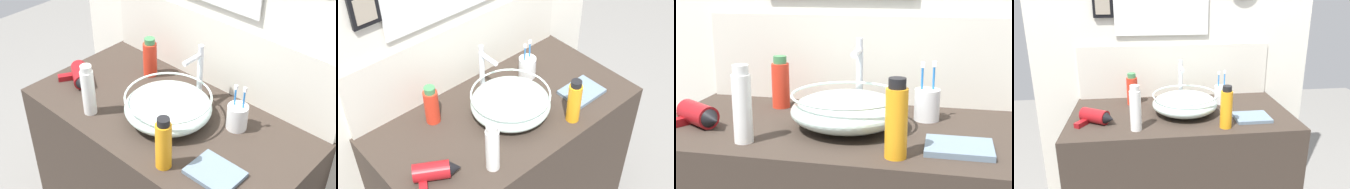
% 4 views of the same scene
% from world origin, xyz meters
% --- Properties ---
extents(vanity_counter, '(1.15, 0.60, 0.89)m').
position_xyz_m(vanity_counter, '(0.00, 0.00, 0.44)').
color(vanity_counter, '#382D26').
rests_on(vanity_counter, ground).
extents(back_panel, '(1.65, 0.09, 2.38)m').
position_xyz_m(back_panel, '(-0.00, 0.33, 1.19)').
color(back_panel, silver).
rests_on(back_panel, ground).
extents(glass_bowl_sink, '(0.34, 0.34, 0.11)m').
position_xyz_m(glass_bowl_sink, '(0.02, -0.01, 0.94)').
color(glass_bowl_sink, silver).
rests_on(glass_bowl_sink, vanity_counter).
extents(faucet, '(0.02, 0.11, 0.25)m').
position_xyz_m(faucet, '(0.02, 0.16, 1.03)').
color(faucet, silver).
rests_on(faucet, vanity_counter).
extents(hair_drier, '(0.20, 0.15, 0.07)m').
position_xyz_m(hair_drier, '(-0.42, -0.09, 0.92)').
color(hair_drier, maroon).
rests_on(hair_drier, vanity_counter).
extents(toothbrush_cup, '(0.08, 0.08, 0.19)m').
position_xyz_m(toothbrush_cup, '(0.25, 0.12, 0.94)').
color(toothbrush_cup, white).
rests_on(toothbrush_cup, vanity_counter).
extents(lotion_bottle, '(0.05, 0.05, 0.22)m').
position_xyz_m(lotion_bottle, '(-0.23, -0.19, 0.99)').
color(lotion_bottle, white).
rests_on(lotion_bottle, vanity_counter).
extents(shampoo_bottle, '(0.06, 0.06, 0.18)m').
position_xyz_m(shampoo_bottle, '(-0.26, 0.16, 0.97)').
color(shampoo_bottle, red).
rests_on(shampoo_bottle, vanity_counter).
extents(spray_bottle, '(0.06, 0.06, 0.20)m').
position_xyz_m(spray_bottle, '(0.19, -0.22, 0.98)').
color(spray_bottle, orange).
rests_on(spray_bottle, vanity_counter).
extents(hand_towel, '(0.18, 0.14, 0.02)m').
position_xyz_m(hand_towel, '(0.34, -0.13, 0.89)').
color(hand_towel, slate).
rests_on(hand_towel, vanity_counter).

